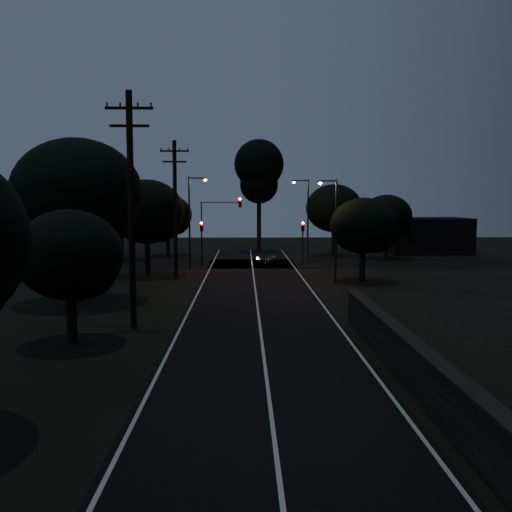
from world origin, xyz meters
name	(u,v)px	position (x,y,z in m)	size (l,w,h in m)	color
ground	(279,481)	(0.00, 0.00, 0.00)	(160.00, 160.00, 0.00)	black
road_surface	(254,279)	(0.00, 31.12, 0.01)	(60.00, 70.00, 0.03)	black
utility_pole_mid	(131,206)	(-6.00, 15.00, 5.74)	(2.20, 0.30, 11.00)	black
utility_pole_far	(175,207)	(-6.00, 32.00, 5.48)	(2.20, 0.30, 10.50)	black
tree_left_b	(73,257)	(-7.84, 11.91, 3.65)	(4.43, 4.43, 5.63)	black
tree_left_c	(81,196)	(-10.23, 21.85, 6.22)	(7.61, 7.61, 9.61)	black
tree_left_d	(149,213)	(-8.29, 33.88, 4.96)	(6.03, 6.03, 7.65)	black
tree_far_nw	(169,216)	(-8.81, 49.89, 4.29)	(5.24, 5.24, 6.64)	black
tree_far_w	(114,204)	(-13.76, 45.86, 5.64)	(6.81, 6.81, 8.68)	black
tree_far_ne	(336,209)	(9.22, 49.88, 5.00)	(6.11, 6.11, 7.72)	black
tree_far_e	(389,217)	(14.18, 46.90, 4.26)	(5.18, 5.18, 6.58)	black
tree_right_a	(366,227)	(8.17, 29.90, 4.02)	(4.87, 4.87, 6.20)	black
tall_pine	(259,171)	(1.00, 55.00, 9.38)	(5.73, 5.73, 13.03)	black
building_left	(71,234)	(-20.00, 52.00, 2.20)	(10.00, 8.00, 4.40)	black
building_right	(425,235)	(20.00, 53.00, 2.00)	(9.00, 7.00, 4.00)	black
signal_left	(202,235)	(-4.60, 39.99, 2.84)	(0.28, 0.35, 4.10)	black
signal_right	(303,235)	(4.60, 39.99, 2.84)	(0.28, 0.35, 4.10)	black
signal_mast	(220,219)	(-2.91, 39.99, 4.34)	(3.70, 0.35, 6.25)	black
streetlight_a	(192,216)	(-5.31, 38.00, 4.64)	(1.66, 0.26, 8.00)	black
streetlight_b	(306,214)	(5.31, 44.00, 4.64)	(1.66, 0.26, 8.00)	black
streetlight_c	(334,223)	(5.83, 30.00, 4.35)	(1.46, 0.26, 7.50)	black
car	(270,260)	(1.62, 40.72, 0.52)	(1.22, 3.03, 1.03)	black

